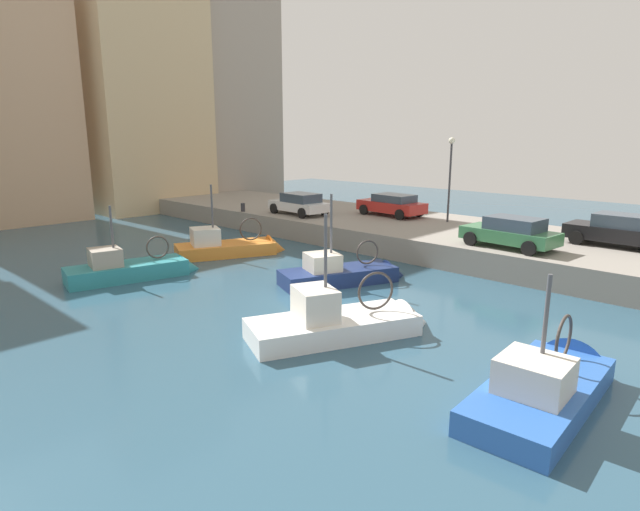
# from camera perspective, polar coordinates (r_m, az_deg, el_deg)

# --- Properties ---
(water_surface) EXTENTS (80.00, 80.00, 0.00)m
(water_surface) POSITION_cam_1_polar(r_m,az_deg,el_deg) (20.33, -0.31, -4.61)
(water_surface) COLOR #2D5166
(water_surface) RESTS_ON ground
(quay_wall) EXTENTS (9.00, 56.00, 1.20)m
(quay_wall) POSITION_cam_1_polar(r_m,az_deg,el_deg) (29.30, 15.57, 1.61)
(quay_wall) COLOR gray
(quay_wall) RESTS_ON ground
(fishing_boat_white) EXTENTS (6.32, 4.21, 4.79)m
(fishing_boat_white) POSITION_cam_1_polar(r_m,az_deg,el_deg) (16.66, 2.70, -8.22)
(fishing_boat_white) COLOR white
(fishing_boat_white) RESTS_ON ground
(fishing_boat_teal) EXTENTS (5.99, 2.87, 4.04)m
(fishing_boat_teal) POSITION_cam_1_polar(r_m,az_deg,el_deg) (24.45, -19.55, -2.05)
(fishing_boat_teal) COLOR teal
(fishing_boat_teal) RESTS_ON ground
(fishing_boat_blue) EXTENTS (6.00, 2.33, 4.13)m
(fishing_boat_blue) POSITION_cam_1_polar(r_m,az_deg,el_deg) (13.99, 23.45, -13.73)
(fishing_boat_blue) COLOR #2D60B7
(fishing_boat_blue) RESTS_ON ground
(fishing_boat_orange) EXTENTS (6.07, 4.05, 4.61)m
(fishing_boat_orange) POSITION_cam_1_polar(r_m,az_deg,el_deg) (27.92, -9.55, 0.39)
(fishing_boat_orange) COLOR orange
(fishing_boat_orange) RESTS_ON ground
(fishing_boat_navy) EXTENTS (5.93, 3.74, 4.60)m
(fishing_boat_navy) POSITION_cam_1_polar(r_m,az_deg,el_deg) (22.37, 2.80, -2.66)
(fishing_boat_navy) COLOR navy
(fishing_boat_navy) RESTS_ON ground
(parked_car_black) EXTENTS (2.10, 4.41, 1.48)m
(parked_car_black) POSITION_cam_1_polar(r_m,az_deg,el_deg) (27.28, 29.99, 2.41)
(parked_car_black) COLOR black
(parked_car_black) RESTS_ON quay_wall
(parked_car_red) EXTENTS (2.31, 4.44, 1.36)m
(parked_car_red) POSITION_cam_1_polar(r_m,az_deg,el_deg) (33.10, 7.87, 5.54)
(parked_car_red) COLOR red
(parked_car_red) RESTS_ON quay_wall
(parked_car_white) EXTENTS (2.26, 4.19, 1.36)m
(parked_car_white) POSITION_cam_1_polar(r_m,az_deg,el_deg) (33.38, -2.26, 5.70)
(parked_car_white) COLOR silver
(parked_car_white) RESTS_ON quay_wall
(parked_car_green) EXTENTS (2.27, 4.27, 1.40)m
(parked_car_green) POSITION_cam_1_polar(r_m,az_deg,el_deg) (24.90, 20.14, 2.42)
(parked_car_green) COLOR #387547
(parked_car_green) RESTS_ON quay_wall
(mooring_bollard_north) EXTENTS (0.28, 0.28, 0.55)m
(mooring_bollard_north) POSITION_cam_1_polar(r_m,az_deg,el_deg) (35.07, -8.42, 5.23)
(mooring_bollard_north) COLOR #2D2D33
(mooring_bollard_north) RESTS_ON quay_wall
(quay_streetlamp) EXTENTS (0.36, 0.36, 4.83)m
(quay_streetlamp) POSITION_cam_1_polar(r_m,az_deg,el_deg) (31.09, 14.07, 9.51)
(quay_streetlamp) COLOR #38383D
(quay_streetlamp) RESTS_ON quay_wall
(waterfront_building_west) EXTENTS (9.69, 7.01, 22.39)m
(waterfront_building_west) POSITION_cam_1_polar(r_m,az_deg,el_deg) (46.92, -19.00, 18.56)
(waterfront_building_west) COLOR #D1B284
(waterfront_building_west) RESTS_ON ground
(waterfront_building_central) EXTENTS (9.50, 7.30, 19.55)m
(waterfront_building_central) POSITION_cam_1_polar(r_m,az_deg,el_deg) (51.82, -10.76, 16.86)
(waterfront_building_central) COLOR #A39384
(waterfront_building_central) RESTS_ON ground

